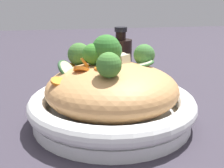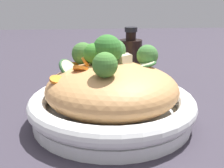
{
  "view_description": "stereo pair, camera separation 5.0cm",
  "coord_description": "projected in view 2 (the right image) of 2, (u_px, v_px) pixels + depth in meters",
  "views": [
    {
      "loc": [
        -0.09,
        -0.47,
        0.22
      ],
      "look_at": [
        0.0,
        0.0,
        0.07
      ],
      "focal_mm": 45.29,
      "sensor_mm": 36.0,
      "label": 1
    },
    {
      "loc": [
        -0.04,
        -0.47,
        0.22
      ],
      "look_at": [
        0.0,
        0.0,
        0.07
      ],
      "focal_mm": 45.29,
      "sensor_mm": 36.0,
      "label": 2
    }
  ],
  "objects": [
    {
      "name": "soy_sauce_bottle",
      "position": [
        130.0,
        60.0,
        0.73
      ],
      "size": [
        0.06,
        0.06,
        0.15
      ],
      "color": "black",
      "rests_on": "ground_plane"
    },
    {
      "name": "ground_plane",
      "position": [
        112.0,
        121.0,
        0.52
      ],
      "size": [
        3.0,
        3.0,
        0.0
      ],
      "primitive_type": "plane",
      "color": "#332D38"
    },
    {
      "name": "chicken_chunks",
      "position": [
        119.0,
        59.0,
        0.53
      ],
      "size": [
        0.06,
        0.07,
        0.03
      ],
      "color": "beige",
      "rests_on": "serving_bowl"
    },
    {
      "name": "zucchini_slices",
      "position": [
        106.0,
        64.0,
        0.52
      ],
      "size": [
        0.19,
        0.09,
        0.03
      ],
      "color": "beige",
      "rests_on": "serving_bowl"
    },
    {
      "name": "broccoli_florets",
      "position": [
        109.0,
        54.0,
        0.51
      ],
      "size": [
        0.17,
        0.18,
        0.08
      ],
      "color": "#8FAF6B",
      "rests_on": "serving_bowl"
    },
    {
      "name": "carrot_coins",
      "position": [
        82.0,
        68.0,
        0.49
      ],
      "size": [
        0.1,
        0.12,
        0.03
      ],
      "color": "orange",
      "rests_on": "serving_bowl"
    },
    {
      "name": "noodle_heap",
      "position": [
        112.0,
        89.0,
        0.5
      ],
      "size": [
        0.23,
        0.23,
        0.09
      ],
      "color": "tan",
      "rests_on": "serving_bowl"
    },
    {
      "name": "serving_bowl",
      "position": [
        112.0,
        107.0,
        0.51
      ],
      "size": [
        0.3,
        0.3,
        0.05
      ],
      "color": "white",
      "rests_on": "ground_plane"
    }
  ]
}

